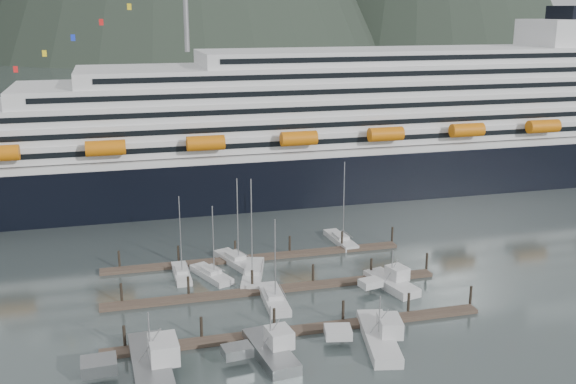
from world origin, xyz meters
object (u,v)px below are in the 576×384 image
trawler_a (149,365)px  trawler_c (377,336)px  sailboat_g (341,240)px  sailboat_a (211,275)px  sailboat_e (182,274)px  trawler_e (391,282)px  sailboat_d (253,274)px  cruise_ship (372,133)px  trawler_b (270,350)px  sailboat_f (236,261)px  sailboat_c (274,300)px

trawler_a → trawler_c: 26.77m
sailboat_g → trawler_a: 49.05m
sailboat_a → sailboat_e: (-4.23, 1.61, -0.01)m
sailboat_e → trawler_e: bearing=-113.1°
sailboat_d → sailboat_e: 10.66m
sailboat_d → sailboat_e: sailboat_d is taller
cruise_ship → sailboat_e: size_ratio=16.15×
sailboat_a → trawler_c: 29.90m
cruise_ship → trawler_a: bearing=-127.5°
sailboat_g → trawler_e: sailboat_g is taller
trawler_a → trawler_b: trawler_a is taller
trawler_e → sailboat_e: bearing=54.1°
sailboat_f → trawler_c: size_ratio=1.08×
sailboat_f → trawler_b: bearing=157.8°
sailboat_a → sailboat_f: size_ratio=0.81×
sailboat_a → sailboat_e: sailboat_e is taller
trawler_b → trawler_e: size_ratio=1.08×
trawler_a → trawler_b: (13.52, -0.01, -0.09)m
sailboat_g → cruise_ship: bearing=-32.7°
sailboat_c → sailboat_d: 9.69m
sailboat_e → sailboat_f: size_ratio=0.90×
cruise_ship → sailboat_a: 63.09m
cruise_ship → sailboat_a: cruise_ship is taller
trawler_e → trawler_b: bearing=111.7°
trawler_c → trawler_e: bearing=-16.9°
trawler_b → trawler_c: bearing=-96.8°
sailboat_e → sailboat_f: sailboat_f is taller
cruise_ship → sailboat_c: (-36.07, -55.73, -11.62)m
cruise_ship → trawler_c: (-26.81, -69.91, -11.18)m
cruise_ship → sailboat_e: (-47.17, -43.13, -11.64)m
cruise_ship → sailboat_c: 67.39m
sailboat_g → trawler_a: sailboat_g is taller
sailboat_a → sailboat_c: 12.96m
sailboat_d → trawler_c: (10.11, -23.83, 0.42)m
trawler_b → trawler_e: bearing=-62.1°
cruise_ship → trawler_a: 88.81m
cruise_ship → trawler_b: cruise_ship is taller
trawler_a → trawler_b: 13.52m
sailboat_a → sailboat_c: (6.87, -10.99, 0.01)m
cruise_ship → trawler_c: cruise_ship is taller
sailboat_a → trawler_b: sailboat_a is taller
sailboat_g → trawler_b: (-20.85, -35.01, 0.46)m
cruise_ship → sailboat_d: cruise_ship is taller
trawler_e → sailboat_c: bearing=79.1°
trawler_a → trawler_e: trawler_a is taller
cruise_ship → sailboat_d: (-36.92, -46.08, -11.60)m
sailboat_d → trawler_e: 20.34m
sailboat_c → sailboat_f: 15.94m
sailboat_a → sailboat_g: (23.72, 9.79, 0.01)m
sailboat_a → trawler_a: sailboat_a is taller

